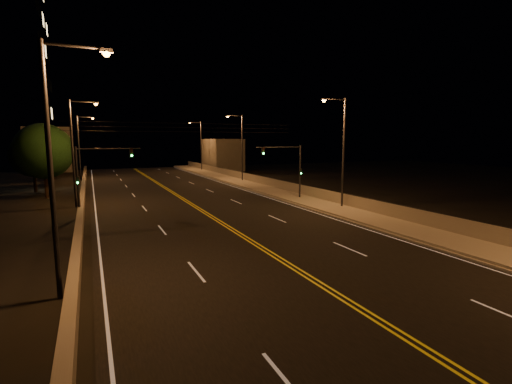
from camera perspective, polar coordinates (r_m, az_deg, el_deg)
name	(u,v)px	position (r m, az deg, el deg)	size (l,w,h in m)	color
ground	(462,373)	(12.40, 29.12, -23.16)	(160.00, 160.00, 0.00)	black
road	(221,223)	(28.25, -5.39, -4.72)	(18.00, 120.00, 0.02)	black
sidewalk	(338,210)	(33.22, 12.55, -2.71)	(3.60, 120.00, 0.30)	gray
curb	(320,212)	(32.16, 9.87, -3.12)	(0.14, 120.00, 0.15)	gray
parapet_wall	(354,201)	(34.11, 14.80, -1.40)	(0.30, 120.00, 1.00)	gray
jersey_barrier	(79,230)	(26.76, -25.56, -5.34)	(0.45, 120.00, 0.80)	gray
distant_building_right	(223,155)	(77.64, -5.15, 5.75)	(6.00, 10.00, 6.41)	slate
distant_building_left	(49,150)	(84.38, -29.22, 5.73)	(8.00, 8.00, 8.69)	slate
parapet_rail	(354,195)	(34.03, 14.84, -0.52)	(0.06, 0.06, 120.00)	black
lane_markings	(221,223)	(28.18, -5.34, -4.73)	(17.32, 116.00, 0.00)	silver
streetlight_1	(341,147)	(33.78, 12.99, 6.83)	(2.55, 0.28, 9.84)	#2D2D33
streetlight_2	(240,144)	(54.83, -2.40, 7.40)	(2.55, 0.28, 9.84)	#2D2D33
streetlight_3	(200,143)	(75.55, -8.62, 7.48)	(2.55, 0.28, 9.84)	#2D2D33
streetlight_4	(57,155)	(15.98, -28.28, 4.99)	(2.55, 0.28, 9.84)	#2D2D33
streetlight_5	(75,146)	(38.08, -26.03, 6.34)	(2.55, 0.28, 9.84)	#2D2D33
streetlight_6	(81,144)	(63.20, -25.38, 6.72)	(2.55, 0.28, 9.84)	#2D2D33
traffic_signal_right	(291,165)	(38.06, 5.46, 4.10)	(5.11, 0.31, 5.71)	#2D2D33
traffic_signal_left	(91,172)	(33.11, -24.02, 2.86)	(5.11, 0.31, 5.71)	#2D2D33
overhead_wires	(188,128)	(36.70, -10.41, 9.73)	(22.00, 0.03, 0.83)	black
tree_0	(43,151)	(45.57, -29.89, 5.46)	(5.89, 5.89, 7.99)	black
tree_1	(33,156)	(51.76, -31.09, 4.83)	(5.13, 5.13, 6.95)	black
tree_2	(47,157)	(59.21, -29.49, 4.72)	(4.55, 4.55, 6.16)	black
tree_3	(51,147)	(66.26, -28.95, 6.14)	(6.09, 6.09, 8.25)	black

